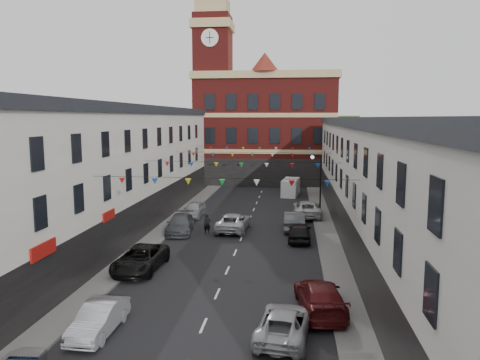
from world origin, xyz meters
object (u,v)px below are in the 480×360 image
at_px(car_left_e, 194,209).
at_px(pedestrian, 207,224).
at_px(car_right_c, 320,297).
at_px(car_right_b, 284,323).
at_px(car_right_e, 294,220).
at_px(car_left_c, 140,259).
at_px(street_lamp, 318,176).
at_px(car_left_b, 99,319).
at_px(white_van, 291,187).
at_px(car_right_d, 300,232).
at_px(car_left_d, 180,224).
at_px(moving_car, 233,222).
at_px(car_right_f, 307,209).

distance_m(car_left_e, pedestrian, 6.96).
bearing_deg(car_right_c, car_right_b, 54.33).
relative_size(car_left_e, car_right_c, 0.81).
xyz_separation_m(car_right_e, pedestrian, (-7.25, -2.28, 0.01)).
xyz_separation_m(car_left_c, pedestrian, (2.50, 9.77, 0.07)).
relative_size(street_lamp, car_left_e, 1.38).
xyz_separation_m(car_left_b, white_van, (8.33, 38.82, 0.35)).
bearing_deg(car_right_c, car_left_e, -68.71).
height_order(car_right_d, pedestrian, pedestrian).
height_order(car_left_d, car_right_d, car_right_d).
height_order(car_right_b, white_van, white_van).
bearing_deg(car_right_b, car_right_e, -84.11).
distance_m(car_right_e, moving_car, 5.30).
height_order(street_lamp, pedestrian, street_lamp).
bearing_deg(car_left_c, street_lamp, 58.61).
xyz_separation_m(car_left_d, car_right_e, (9.59, 2.15, 0.08)).
height_order(car_right_b, moving_car, moving_car).
relative_size(car_right_f, moving_car, 1.06).
bearing_deg(pedestrian, car_left_d, 152.22).
bearing_deg(car_left_d, car_left_b, -93.55).
bearing_deg(moving_car, car_left_b, 82.56).
height_order(car_left_d, car_right_c, car_right_c).
distance_m(car_right_d, pedestrian, 7.80).
bearing_deg(car_left_b, car_right_e, 68.11).
xyz_separation_m(car_right_b, car_right_d, (0.88, 16.51, 0.09)).
bearing_deg(car_right_c, street_lamp, -98.38).
distance_m(street_lamp, moving_car, 11.00).
bearing_deg(white_van, car_right_e, -81.43).
bearing_deg(car_right_e, moving_car, 9.16).
distance_m(street_lamp, car_left_e, 12.67).
bearing_deg(car_left_c, car_left_b, -82.07).
bearing_deg(car_left_c, car_right_d, 40.90).
xyz_separation_m(car_left_c, white_van, (9.30, 30.09, 0.28)).
bearing_deg(car_left_b, car_right_f, 70.15).
relative_size(street_lamp, car_right_d, 1.37).
relative_size(car_left_c, car_right_e, 1.09).
xyz_separation_m(car_left_c, car_right_f, (11.00, 17.59, 0.05)).
relative_size(car_left_c, car_left_e, 1.25).
bearing_deg(car_left_c, car_right_f, 59.57).
relative_size(car_right_c, pedestrian, 3.24).
distance_m(car_left_d, car_right_f, 13.29).
bearing_deg(street_lamp, pedestrian, -137.33).
relative_size(street_lamp, car_left_b, 1.44).
relative_size(street_lamp, car_right_c, 1.12).
relative_size(car_left_b, pedestrian, 2.50).
height_order(car_left_d, car_right_f, car_right_f).
bearing_deg(car_left_d, car_right_f, 29.30).
xyz_separation_m(car_left_c, car_left_e, (0.00, 16.27, -0.01)).
distance_m(street_lamp, car_right_f, 3.42).
distance_m(car_right_c, pedestrian, 17.21).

